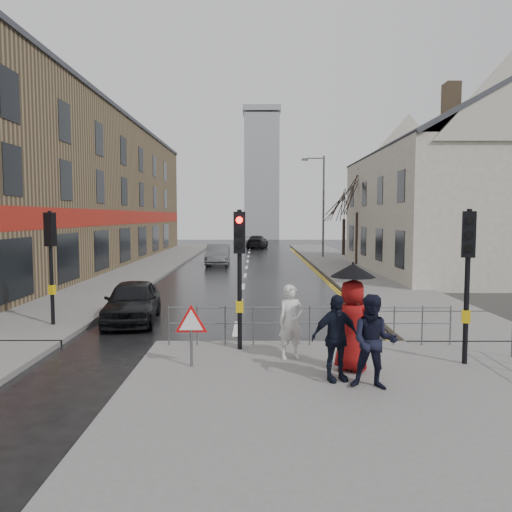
{
  "coord_description": "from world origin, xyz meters",
  "views": [
    {
      "loc": [
        0.58,
        -11.77,
        3.38
      ],
      "look_at": [
        0.6,
        4.54,
        2.08
      ],
      "focal_mm": 35.0,
      "sensor_mm": 36.0,
      "label": 1
    }
  ],
  "objects_px": {
    "pedestrian_b": "(374,342)",
    "car_parked": "(132,301)",
    "pedestrian_a": "(291,322)",
    "pedestrian_with_umbrella": "(352,315)",
    "car_mid": "(218,255)",
    "pedestrian_d": "(336,338)"
  },
  "relations": [
    {
      "from": "pedestrian_a",
      "to": "pedestrian_b",
      "type": "distance_m",
      "value": 2.45
    },
    {
      "from": "pedestrian_b",
      "to": "car_mid",
      "type": "xyz_separation_m",
      "value": [
        -4.81,
        25.21,
        -0.31
      ]
    },
    {
      "from": "pedestrian_with_umbrella",
      "to": "pedestrian_d",
      "type": "relative_size",
      "value": 1.32
    },
    {
      "from": "pedestrian_with_umbrella",
      "to": "car_mid",
      "type": "relative_size",
      "value": 0.52
    },
    {
      "from": "car_parked",
      "to": "pedestrian_with_umbrella",
      "type": "bearing_deg",
      "value": -48.39
    },
    {
      "from": "pedestrian_with_umbrella",
      "to": "car_mid",
      "type": "bearing_deg",
      "value": 100.84
    },
    {
      "from": "car_parked",
      "to": "car_mid",
      "type": "bearing_deg",
      "value": 80.17
    },
    {
      "from": "pedestrian_a",
      "to": "pedestrian_b",
      "type": "relative_size",
      "value": 0.95
    },
    {
      "from": "pedestrian_b",
      "to": "pedestrian_d",
      "type": "height_order",
      "value": "pedestrian_b"
    },
    {
      "from": "pedestrian_b",
      "to": "pedestrian_d",
      "type": "distance_m",
      "value": 0.8
    },
    {
      "from": "pedestrian_a",
      "to": "car_parked",
      "type": "relative_size",
      "value": 0.43
    },
    {
      "from": "pedestrian_b",
      "to": "car_parked",
      "type": "xyz_separation_m",
      "value": [
        -6.16,
        6.6,
        -0.37
      ]
    },
    {
      "from": "pedestrian_b",
      "to": "car_mid",
      "type": "height_order",
      "value": "pedestrian_b"
    },
    {
      "from": "pedestrian_a",
      "to": "car_parked",
      "type": "height_order",
      "value": "pedestrian_a"
    },
    {
      "from": "pedestrian_a",
      "to": "pedestrian_d",
      "type": "distance_m",
      "value": 1.71
    },
    {
      "from": "pedestrian_with_umbrella",
      "to": "car_parked",
      "type": "bearing_deg",
      "value": 137.32
    },
    {
      "from": "pedestrian_a",
      "to": "pedestrian_with_umbrella",
      "type": "distance_m",
      "value": 1.55
    },
    {
      "from": "car_parked",
      "to": "pedestrian_d",
      "type": "bearing_deg",
      "value": -53.7
    },
    {
      "from": "car_mid",
      "to": "pedestrian_a",
      "type": "bearing_deg",
      "value": -82.61
    },
    {
      "from": "pedestrian_b",
      "to": "car_parked",
      "type": "distance_m",
      "value": 9.03
    },
    {
      "from": "pedestrian_a",
      "to": "car_mid",
      "type": "distance_m",
      "value": 23.46
    },
    {
      "from": "pedestrian_a",
      "to": "pedestrian_d",
      "type": "xyz_separation_m",
      "value": [
        0.77,
        -1.53,
        0.01
      ]
    }
  ]
}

